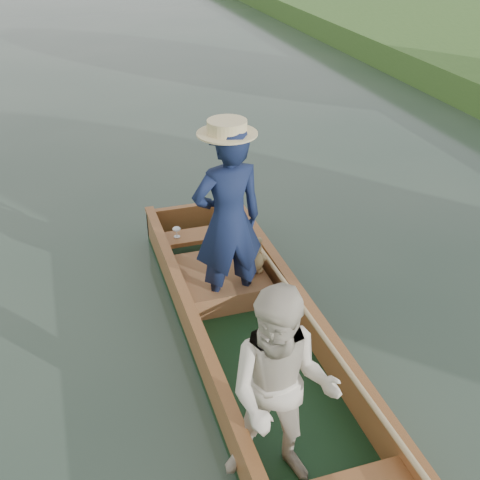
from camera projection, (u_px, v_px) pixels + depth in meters
name	position (u px, v px, depth m)	size (l,w,h in m)	color
ground	(261.00, 366.00, 5.28)	(120.00, 120.00, 0.00)	#283D30
punt	(253.00, 316.00, 4.93)	(1.30, 5.00, 1.94)	black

